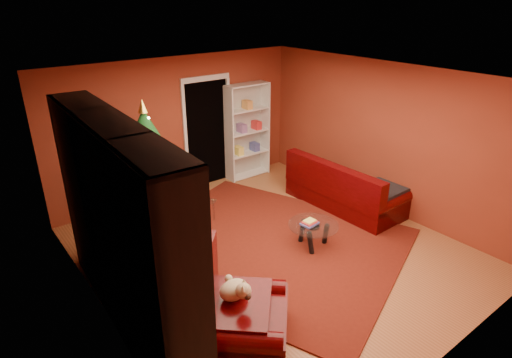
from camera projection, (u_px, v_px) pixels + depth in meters
floor at (272, 251)px, 6.56m from camera, size 5.00×5.50×0.05m
ceiling at (275, 77)px, 5.50m from camera, size 5.00×5.50×0.05m
wall_back at (179, 127)px, 8.04m from camera, size 5.00×0.05×2.60m
wall_left at (94, 227)px, 4.61m from camera, size 0.05×5.50×2.60m
wall_right at (384, 138)px, 7.45m from camera, size 0.05×5.50×2.60m
doorway at (208, 134)px, 8.45m from camera, size 1.06×0.60×2.16m
rug at (268, 244)px, 6.68m from camera, size 4.54×4.86×0.02m
media_unit at (122, 230)px, 4.69m from camera, size 0.64×3.23×2.47m
christmas_tree at (149, 169)px, 6.75m from camera, size 1.32×1.32×2.19m
gift_box_teal at (106, 218)px, 7.17m from camera, size 0.37×0.37×0.29m
gift_box_green at (198, 218)px, 7.23m from camera, size 0.28×0.28×0.23m
white_bookshelf at (247, 132)px, 8.84m from camera, size 0.94×0.35×2.02m
armchair at (238, 310)px, 4.65m from camera, size 1.65×1.65×0.91m
dog at (234, 290)px, 4.61m from camera, size 0.49×0.50×0.30m
sofa at (346, 183)px, 7.75m from camera, size 1.01×2.16×0.92m
coffee_table at (313, 235)px, 6.56m from camera, size 0.85×0.85×0.48m
acrylic_chair at (199, 202)px, 7.19m from camera, size 0.51×0.53×0.78m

